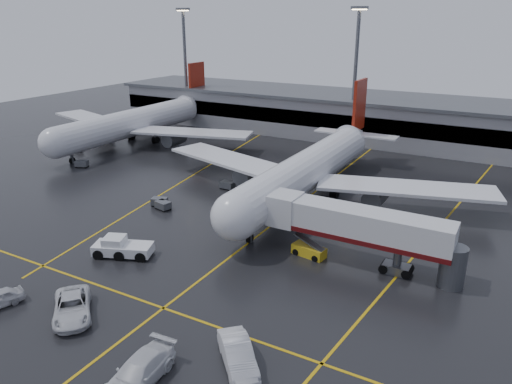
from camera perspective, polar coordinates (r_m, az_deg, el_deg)
The scene contains 21 objects.
ground at distance 60.18m, azimuth 2.60°, elevation -3.33°, with size 220.00×220.00×0.00m, color black.
apron_line_centre at distance 60.18m, azimuth 2.60°, elevation -3.32°, with size 0.25×90.00×0.02m, color gold.
apron_line_stop at distance 43.88m, azimuth -10.80°, elevation -13.22°, with size 60.00×0.25×0.02m, color gold.
apron_line_left at distance 78.07m, azimuth -7.26°, elevation 2.06°, with size 0.25×70.00×0.02m, color gold.
apron_line_right at distance 64.44m, azimuth 21.24°, elevation -3.12°, with size 0.25×70.00×0.02m, color gold.
terminal at distance 102.39m, azimuth 14.93°, elevation 8.33°, with size 122.00×19.00×8.60m.
light_mast_left at distance 115.35m, azimuth -8.30°, elevation 15.12°, with size 3.00×1.20×25.45m.
light_mast_mid at distance 96.65m, azimuth 11.59°, elevation 14.03°, with size 3.00×1.20×25.45m.
main_airliner at distance 67.04m, azimuth 6.39°, elevation 2.86°, with size 48.80×45.60×14.10m.
second_airliner at distance 99.44m, azimuth -13.73°, elevation 8.03°, with size 48.80×45.60×14.10m.
jet_bridge at distance 49.50m, azimuth 11.88°, elevation -4.13°, with size 19.90×3.40×6.05m.
pushback_tractor at distance 53.18m, azimuth -15.49°, elevation -6.34°, with size 6.56×4.55×2.18m.
belt_loader at distance 51.69m, azimuth 6.23°, elevation -6.86°, with size 3.76×2.17×2.26m.
service_van_a at distance 44.44m, azimuth -20.74°, elevation -12.49°, with size 2.91×6.31×1.75m, color silver.
service_van_b at distance 36.19m, azimuth -13.60°, elevation -19.84°, with size 2.58×6.34×1.84m, color silver.
service_van_c at distance 36.73m, azimuth -2.15°, elevation -18.48°, with size 1.98×5.68×1.87m, color silver.
baggage_cart_a at distance 64.37m, azimuth -10.85°, elevation -1.50°, with size 2.24×1.72×1.12m.
baggage_cart_b at distance 65.69m, azimuth -11.25°, elevation -1.08°, with size 2.30×1.83×1.12m.
baggage_cart_c at distance 70.80m, azimuth -3.37°, elevation 0.83°, with size 2.02×1.33×1.12m.
baggage_cart_d at distance 96.58m, azimuth -20.28°, elevation 4.83°, with size 2.13×1.51×1.12m.
baggage_cart_e at distance 86.16m, azimuth -19.75°, elevation 3.17°, with size 2.35×1.98×1.12m.
Camera 1 is at (24.56, -49.55, 23.74)m, focal length 34.13 mm.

